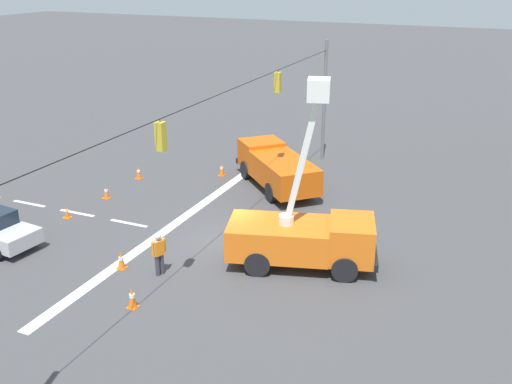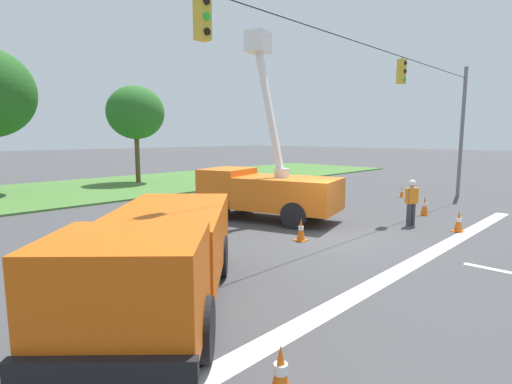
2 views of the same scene
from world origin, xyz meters
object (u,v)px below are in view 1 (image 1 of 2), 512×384
object	(u,v)px
traffic_cone_near_bucket	(249,227)
traffic_cone_lane_edge_b	(121,260)
traffic_cone_mid_right	(222,169)
traffic_cone_lane_edge_a	(132,297)
traffic_cone_mid_left	(139,172)
road_worker	(159,251)
utility_truck_support_near	(276,167)
traffic_cone_far_left	(67,212)
traffic_cone_foreground_right	(106,192)
utility_truck_bucket_lift	(304,234)

from	to	relation	value
traffic_cone_near_bucket	traffic_cone_lane_edge_b	distance (m)	5.94
traffic_cone_mid_right	traffic_cone_lane_edge_b	world-z (taller)	traffic_cone_mid_right
traffic_cone_lane_edge_a	traffic_cone_mid_left	bearing A→B (deg)	-146.71
road_worker	traffic_cone_near_bucket	world-z (taller)	road_worker
traffic_cone_mid_right	utility_truck_support_near	bearing A→B (deg)	81.79
traffic_cone_mid_left	traffic_cone_lane_edge_b	world-z (taller)	traffic_cone_mid_left
traffic_cone_lane_edge_b	traffic_cone_mid_left	bearing A→B (deg)	-149.43
traffic_cone_lane_edge_a	traffic_cone_near_bucket	bearing A→B (deg)	170.15
road_worker	traffic_cone_far_left	xyz separation A→B (m)	(-2.94, -7.03, -0.69)
traffic_cone_far_left	utility_truck_support_near	bearing A→B (deg)	136.33
traffic_cone_near_bucket	traffic_cone_foreground_right	bearing A→B (deg)	-96.87
traffic_cone_lane_edge_a	utility_truck_bucket_lift	bearing A→B (deg)	140.80
traffic_cone_foreground_right	traffic_cone_lane_edge_a	world-z (taller)	traffic_cone_lane_edge_a
road_worker	traffic_cone_lane_edge_b	size ratio (longest dim) A/B	2.31
traffic_cone_mid_left	traffic_cone_near_bucket	world-z (taller)	traffic_cone_mid_left
traffic_cone_lane_edge_b	traffic_cone_far_left	distance (m)	6.21
utility_truck_bucket_lift	utility_truck_support_near	world-z (taller)	utility_truck_bucket_lift
utility_truck_support_near	traffic_cone_mid_left	xyz separation A→B (m)	(1.84, -7.55, -0.78)
traffic_cone_lane_edge_a	traffic_cone_mid_right	bearing A→B (deg)	-165.86
traffic_cone_lane_edge_b	traffic_cone_far_left	size ratio (longest dim) A/B	1.20
traffic_cone_far_left	traffic_cone_mid_right	bearing A→B (deg)	154.58
utility_truck_support_near	traffic_cone_foreground_right	distance (m)	8.95
traffic_cone_mid_left	traffic_cone_near_bucket	bearing A→B (deg)	64.15
utility_truck_support_near	road_worker	bearing A→B (deg)	-2.54
utility_truck_support_near	traffic_cone_near_bucket	world-z (taller)	utility_truck_support_near
traffic_cone_foreground_right	traffic_cone_mid_left	size ratio (longest dim) A/B	0.95
traffic_cone_lane_edge_a	traffic_cone_far_left	xyz separation A→B (m)	(-5.37, -7.44, -0.11)
traffic_cone_foreground_right	traffic_cone_mid_right	bearing A→B (deg)	145.47
traffic_cone_mid_right	traffic_cone_lane_edge_b	size ratio (longest dim) A/B	1.01
traffic_cone_foreground_right	traffic_cone_lane_edge_b	distance (m)	7.91
traffic_cone_mid_right	traffic_cone_lane_edge_a	distance (m)	14.17
road_worker	traffic_cone_lane_edge_a	size ratio (longest dim) A/B	2.14
utility_truck_bucket_lift	traffic_cone_mid_left	bearing A→B (deg)	-116.75
traffic_cone_mid_right	traffic_cone_far_left	size ratio (longest dim) A/B	1.21
traffic_cone_foreground_right	traffic_cone_near_bucket	xyz separation A→B (m)	(1.03, 8.52, 0.00)
traffic_cone_mid_left	traffic_cone_lane_edge_a	size ratio (longest dim) A/B	0.93
utility_truck_support_near	traffic_cone_mid_right	size ratio (longest dim) A/B	8.13
traffic_cone_mid_right	traffic_cone_lane_edge_b	bearing A→B (deg)	6.87
utility_truck_support_near	traffic_cone_mid_right	world-z (taller)	utility_truck_support_near
road_worker	traffic_cone_near_bucket	xyz separation A→B (m)	(-4.73, 1.66, -0.63)
traffic_cone_foreground_right	traffic_cone_near_bucket	bearing A→B (deg)	83.13
utility_truck_bucket_lift	utility_truck_support_near	xyz separation A→B (m)	(-7.83, -4.34, -0.20)
road_worker	traffic_cone_mid_left	world-z (taller)	road_worker
traffic_cone_foreground_right	traffic_cone_far_left	size ratio (longest dim) A/B	1.15
utility_truck_support_near	traffic_cone_mid_left	world-z (taller)	utility_truck_support_near
utility_truck_support_near	traffic_cone_mid_right	distance (m)	3.65
utility_truck_bucket_lift	traffic_cone_near_bucket	size ratio (longest dim) A/B	10.13
utility_truck_support_near	traffic_cone_mid_left	distance (m)	7.81
utility_truck_support_near	traffic_cone_far_left	xyz separation A→B (m)	(7.86, -7.51, -0.85)
traffic_cone_far_left	road_worker	bearing A→B (deg)	67.30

